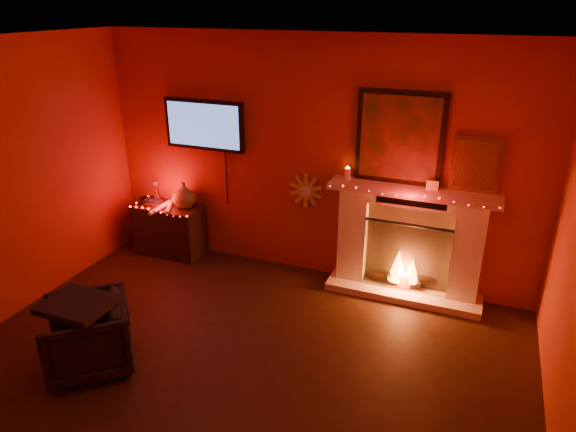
% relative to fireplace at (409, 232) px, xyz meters
% --- Properties ---
extents(room, '(5.00, 5.00, 5.00)m').
position_rel_fireplace_xyz_m(room, '(-1.14, -2.39, 0.63)').
color(room, black).
rests_on(room, ground).
extents(floor, '(5.00, 5.00, 0.00)m').
position_rel_fireplace_xyz_m(floor, '(-1.14, -2.39, -0.72)').
color(floor, black).
rests_on(floor, ground).
extents(fireplace, '(1.72, 0.40, 2.18)m').
position_rel_fireplace_xyz_m(fireplace, '(0.00, 0.00, 0.00)').
color(fireplace, '#F0DECA').
rests_on(fireplace, floor).
extents(tv, '(1.00, 0.07, 1.24)m').
position_rel_fireplace_xyz_m(tv, '(-2.44, 0.06, 0.92)').
color(tv, black).
rests_on(tv, room).
extents(sunburst_clock, '(0.40, 0.03, 0.40)m').
position_rel_fireplace_xyz_m(sunburst_clock, '(-1.19, 0.09, 0.28)').
color(sunburst_clock, gold).
rests_on(sunburst_clock, room).
extents(console_table, '(0.84, 0.56, 0.95)m').
position_rel_fireplace_xyz_m(console_table, '(-2.90, -0.12, -0.34)').
color(console_table, black).
rests_on(console_table, floor).
extents(armchair, '(0.97, 0.97, 0.63)m').
position_rel_fireplace_xyz_m(armchair, '(-2.32, -2.27, -0.41)').
color(armchair, black).
rests_on(armchair, floor).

